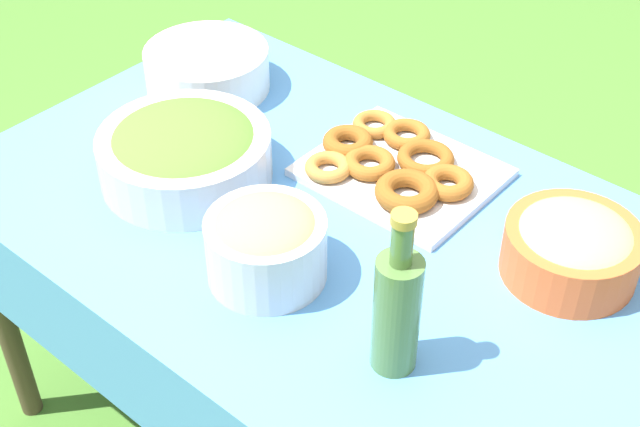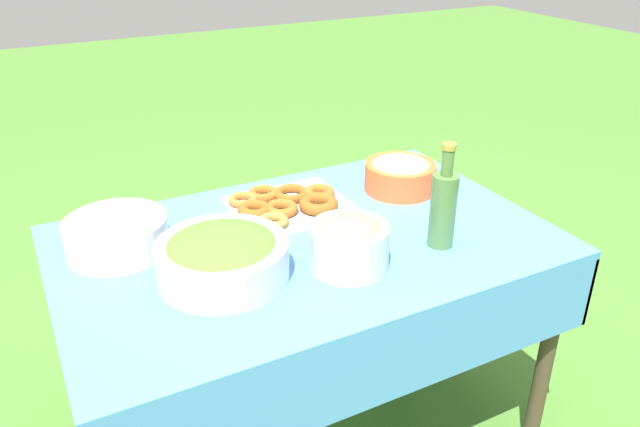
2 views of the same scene
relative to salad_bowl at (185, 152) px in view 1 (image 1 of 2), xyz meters
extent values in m
cube|color=#4C8CD1|center=(0.27, 0.09, -0.07)|extent=(1.37, 0.87, 0.02)
cube|color=#4C8CD1|center=(0.27, -0.34, -0.20)|extent=(1.37, 0.01, 0.22)
cube|color=#4C8CD1|center=(0.27, 0.52, -0.20)|extent=(1.37, 0.01, 0.22)
cube|color=#4C8CD1|center=(-0.40, 0.09, -0.20)|extent=(0.01, 0.87, 0.22)
cylinder|color=#473828|center=(-0.35, -0.29, -0.44)|extent=(0.05, 0.05, 0.70)
cylinder|color=#473828|center=(-0.35, 0.46, -0.44)|extent=(0.05, 0.05, 0.70)
cylinder|color=silver|center=(0.00, 0.00, -0.01)|extent=(0.33, 0.33, 0.10)
ellipsoid|color=#51892D|center=(0.00, 0.00, 0.02)|extent=(0.29, 0.29, 0.07)
cylinder|color=#E05B28|center=(0.69, 0.24, -0.02)|extent=(0.23, 0.23, 0.09)
ellipsoid|color=tan|center=(0.69, 0.24, 0.02)|extent=(0.20, 0.20, 0.07)
cube|color=silver|center=(0.31, 0.28, -0.05)|extent=(0.35, 0.30, 0.02)
torus|color=#93561E|center=(0.27, 0.24, -0.03)|extent=(0.12, 0.12, 0.03)
torus|color=brown|center=(0.38, 0.21, -0.03)|extent=(0.14, 0.14, 0.04)
torus|color=brown|center=(0.34, 0.32, -0.03)|extent=(0.14, 0.14, 0.03)
torus|color=#93561E|center=(0.26, 0.36, -0.03)|extent=(0.11, 0.11, 0.03)
torus|color=brown|center=(0.19, 0.26, -0.03)|extent=(0.13, 0.13, 0.03)
torus|color=#93561E|center=(0.42, 0.28, -0.03)|extent=(0.12, 0.12, 0.03)
torus|color=#A36628|center=(0.19, 0.35, -0.03)|extent=(0.12, 0.12, 0.02)
torus|color=#B27533|center=(0.21, 0.17, -0.03)|extent=(0.10, 0.10, 0.03)
cylinder|color=white|center=(-0.21, 0.26, -0.06)|extent=(0.27, 0.27, 0.01)
cylinder|color=white|center=(-0.21, 0.26, -0.04)|extent=(0.27, 0.27, 0.01)
cylinder|color=white|center=(-0.21, 0.26, -0.03)|extent=(0.27, 0.27, 0.01)
cylinder|color=white|center=(-0.21, 0.26, -0.02)|extent=(0.27, 0.27, 0.01)
cylinder|color=white|center=(-0.21, 0.26, -0.01)|extent=(0.27, 0.27, 0.01)
cylinder|color=white|center=(-0.21, 0.26, 0.00)|extent=(0.27, 0.27, 0.01)
cylinder|color=white|center=(-0.21, 0.26, 0.02)|extent=(0.27, 0.27, 0.01)
cylinder|color=white|center=(-0.21, 0.26, 0.03)|extent=(0.27, 0.27, 0.01)
cylinder|color=#4C7238|center=(0.59, -0.12, 0.04)|extent=(0.07, 0.07, 0.21)
cylinder|color=#4C7238|center=(0.59, -0.12, 0.18)|extent=(0.03, 0.03, 0.07)
cylinder|color=#A58C33|center=(0.59, -0.12, 0.23)|extent=(0.04, 0.04, 0.02)
cylinder|color=silver|center=(0.31, -0.10, 0.00)|extent=(0.21, 0.21, 0.12)
ellipsoid|color=tan|center=(0.31, -0.10, 0.04)|extent=(0.18, 0.18, 0.07)
camera|label=1|loc=(1.10, -0.88, 1.00)|focal=50.00mm
camera|label=2|loc=(-0.40, -1.30, 0.79)|focal=35.00mm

